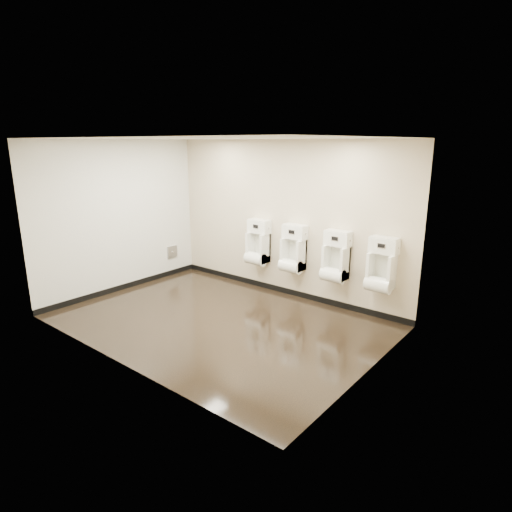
{
  "coord_description": "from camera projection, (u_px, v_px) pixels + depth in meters",
  "views": [
    {
      "loc": [
        4.4,
        -4.51,
        2.74
      ],
      "look_at": [
        0.32,
        0.55,
        1.01
      ],
      "focal_mm": 30.0,
      "sensor_mm": 36.0,
      "label": 1
    }
  ],
  "objects": [
    {
      "name": "ground",
      "position": [
        218.0,
        321.0,
        6.77
      ],
      "size": [
        5.0,
        3.5,
        0.0
      ],
      "primitive_type": "cube",
      "color": "black",
      "rests_on": "ground"
    },
    {
      "name": "right_wall",
      "position": [
        374.0,
        263.0,
        4.89
      ],
      "size": [
        0.02,
        3.5,
        2.8
      ],
      "primitive_type": "cube",
      "color": "beige",
      "rests_on": "ground"
    },
    {
      "name": "skirting_left",
      "position": [
        125.0,
        286.0,
        8.26
      ],
      "size": [
        0.02,
        3.5,
        0.1
      ],
      "primitive_type": "cube",
      "color": "black",
      "rests_on": "ground"
    },
    {
      "name": "urinal_0",
      "position": [
        258.0,
        246.0,
        8.05
      ],
      "size": [
        0.45,
        0.34,
        0.83
      ],
      "color": "white",
      "rests_on": "back_wall"
    },
    {
      "name": "front_wall",
      "position": [
        114.0,
        259.0,
        5.09
      ],
      "size": [
        5.0,
        0.02,
        2.8
      ],
      "primitive_type": "cube",
      "color": "beige",
      "rests_on": "ground"
    },
    {
      "name": "ceiling",
      "position": [
        214.0,
        138.0,
        6.05
      ],
      "size": [
        5.0,
        3.5,
        0.0
      ],
      "primitive_type": "cube",
      "color": "silver"
    },
    {
      "name": "urinal_2",
      "position": [
        336.0,
        260.0,
        7.05
      ],
      "size": [
        0.45,
        0.34,
        0.83
      ],
      "color": "white",
      "rests_on": "back_wall"
    },
    {
      "name": "skirting_back",
      "position": [
        282.0,
        290.0,
        8.06
      ],
      "size": [
        5.0,
        0.02,
        0.1
      ],
      "primitive_type": "cube",
      "color": "black",
      "rests_on": "ground"
    },
    {
      "name": "access_panel",
      "position": [
        172.0,
        252.0,
        9.05
      ],
      "size": [
        0.04,
        0.25,
        0.25
      ],
      "color": "#9E9EA3",
      "rests_on": "left_wall"
    },
    {
      "name": "tile_overlay_left",
      "position": [
        119.0,
        217.0,
        7.92
      ],
      "size": [
        0.01,
        3.5,
        2.8
      ],
      "primitive_type": "cube",
      "color": "white",
      "rests_on": "ground"
    },
    {
      "name": "back_wall",
      "position": [
        284.0,
        219.0,
        7.72
      ],
      "size": [
        5.0,
        0.02,
        2.8
      ],
      "primitive_type": "cube",
      "color": "beige",
      "rests_on": "ground"
    },
    {
      "name": "left_wall",
      "position": [
        119.0,
        217.0,
        7.92
      ],
      "size": [
        0.02,
        3.5,
        2.8
      ],
      "primitive_type": "cube",
      "color": "beige",
      "rests_on": "ground"
    },
    {
      "name": "urinal_1",
      "position": [
        293.0,
        252.0,
        7.56
      ],
      "size": [
        0.45,
        0.34,
        0.83
      ],
      "color": "white",
      "rests_on": "back_wall"
    },
    {
      "name": "urinal_3",
      "position": [
        381.0,
        269.0,
        6.57
      ],
      "size": [
        0.45,
        0.34,
        0.83
      ],
      "color": "white",
      "rests_on": "back_wall"
    }
  ]
}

